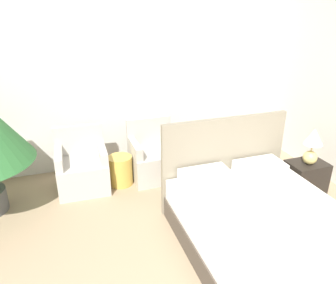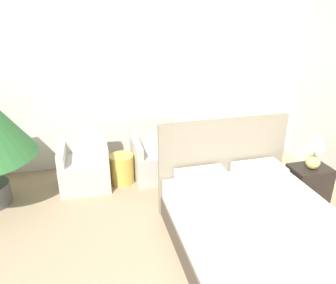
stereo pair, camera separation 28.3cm
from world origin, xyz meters
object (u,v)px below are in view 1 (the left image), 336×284
Objects in this scene: nightstand at (305,180)px; armchair_near_window_left at (83,171)px; bed at (265,228)px; armchair_near_window_right at (154,160)px; table_lamp at (313,143)px; side_table at (120,170)px.

armchair_near_window_left is at bearing 156.96° from nightstand.
armchair_near_window_right is (-0.65, 1.94, -0.01)m from bed.
nightstand is at bearing -21.47° from armchair_near_window_left.
armchair_near_window_left is 1.06m from armchair_near_window_right.
table_lamp is 2.65m from side_table.
nightstand is (2.84, -1.21, -0.02)m from armchair_near_window_left.
side_table is at bearing -175.17° from armchair_near_window_right.
table_lamp is (1.12, 0.71, 0.53)m from bed.
bed is 2.58m from armchair_near_window_left.
bed is 2.23m from side_table.
table_lamp reaches higher than side_table.
armchair_near_window_left is 1.99× the size of side_table.
side_table is (-0.53, -0.05, -0.06)m from armchair_near_window_right.
bed is at bearing -47.06° from armchair_near_window_left.
table_lamp is at bearing -22.03° from armchair_near_window_left.
side_table is (-2.29, 1.18, -0.60)m from table_lamp.
table_lamp is 1.13× the size of side_table.
bed is at bearing -58.08° from side_table.
table_lamp is (-0.01, -0.03, 0.56)m from nightstand.
nightstand is at bearing 33.01° from bed.
armchair_near_window_right is at bearing 145.03° from table_lamp.
nightstand is at bearing -34.57° from armchair_near_window_right.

